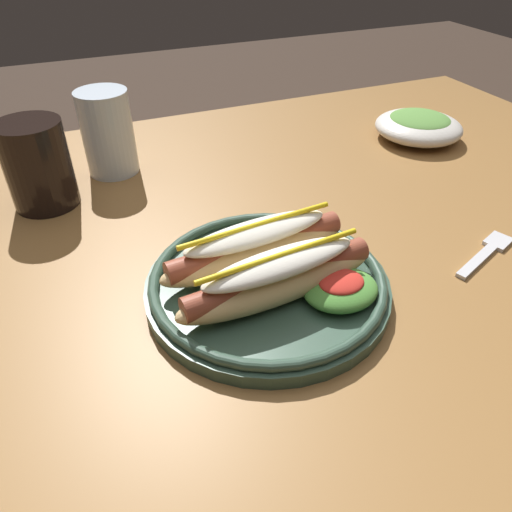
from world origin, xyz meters
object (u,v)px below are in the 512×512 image
Objects in this scene: water_cup at (108,133)px; side_bowl at (419,126)px; soda_cup at (38,165)px; hot_dog_plate at (270,275)px; fork at (487,252)px.

side_bowl is at bearing -9.11° from water_cup.
soda_cup is at bearing 178.33° from side_bowl.
hot_dog_plate is 2.28× the size of fork.
fork is at bearing -7.69° from hot_dog_plate.
fork is 0.57m from water_cup.
water_cup reaches higher than soda_cup.
hot_dog_plate is at bearing -54.94° from soda_cup.
hot_dog_plate is 0.37m from soda_cup.
fork is at bearing -34.71° from soda_cup.
soda_cup is 0.13m from water_cup.
hot_dog_plate is 1.75× the size of side_bowl.
soda_cup reaches higher than fork.
hot_dog_plate is 0.51m from side_bowl.
water_cup reaches higher than hot_dog_plate.
water_cup is (0.11, 0.07, 0.00)m from soda_cup.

